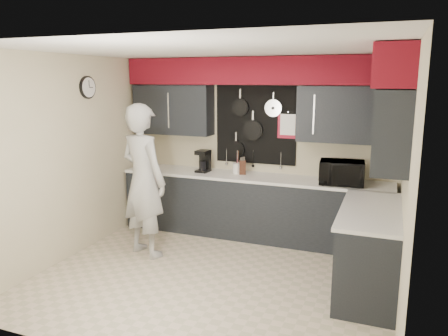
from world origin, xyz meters
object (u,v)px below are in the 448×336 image
at_px(utensil_crock, 237,168).
at_px(coffee_maker, 204,160).
at_px(knife_block, 243,167).
at_px(person, 144,181).
at_px(microwave, 342,173).

relative_size(utensil_crock, coffee_maker, 0.48).
xyz_separation_m(knife_block, person, (-0.95, -1.18, -0.02)).
distance_m(microwave, person, 2.60).
relative_size(utensil_crock, person, 0.08).
relative_size(knife_block, person, 0.10).
relative_size(microwave, utensil_crock, 3.64).
xyz_separation_m(microwave, person, (-2.37, -1.06, -0.08)).
relative_size(knife_block, utensil_crock, 1.30).
height_order(knife_block, person, person).
height_order(microwave, person, person).
bearing_deg(utensil_crock, microwave, -5.16).
relative_size(microwave, knife_block, 2.80).
distance_m(knife_block, person, 1.52).
xyz_separation_m(microwave, utensil_crock, (-1.52, 0.14, -0.08)).
relative_size(microwave, coffee_maker, 1.74).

